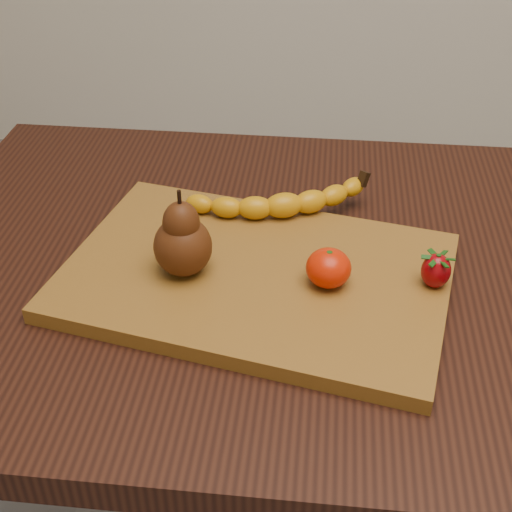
# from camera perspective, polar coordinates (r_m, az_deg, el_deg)

# --- Properties ---
(table) EXTENTS (1.00, 0.70, 0.76)m
(table) POSITION_cam_1_polar(r_m,az_deg,el_deg) (0.96, 2.91, -5.15)
(table) COLOR black
(table) RESTS_ON ground
(cutting_board) EXTENTS (0.50, 0.38, 0.02)m
(cutting_board) POSITION_cam_1_polar(r_m,az_deg,el_deg) (0.86, -0.00, -1.63)
(cutting_board) COLOR brown
(cutting_board) RESTS_ON table
(banana) EXTENTS (0.22, 0.12, 0.03)m
(banana) POSITION_cam_1_polar(r_m,az_deg,el_deg) (0.94, 2.23, 4.07)
(banana) COLOR orange
(banana) RESTS_ON cutting_board
(pear) EXTENTS (0.07, 0.07, 0.11)m
(pear) POSITION_cam_1_polar(r_m,az_deg,el_deg) (0.82, -5.95, 1.87)
(pear) COLOR #49220B
(pear) RESTS_ON cutting_board
(mandarin) EXTENTS (0.07, 0.07, 0.04)m
(mandarin) POSITION_cam_1_polar(r_m,az_deg,el_deg) (0.82, 5.82, -0.96)
(mandarin) COLOR red
(mandarin) RESTS_ON cutting_board
(strawberry) EXTENTS (0.04, 0.04, 0.04)m
(strawberry) POSITION_cam_1_polar(r_m,az_deg,el_deg) (0.84, 14.21, -1.06)
(strawberry) COLOR #8B0309
(strawberry) RESTS_ON cutting_board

